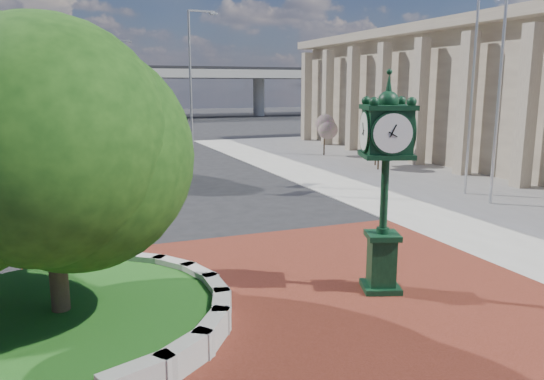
% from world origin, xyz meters
% --- Properties ---
extents(ground, '(200.00, 200.00, 0.00)m').
position_xyz_m(ground, '(0.00, 0.00, 0.00)').
color(ground, black).
rests_on(ground, ground).
extents(plaza, '(12.00, 12.00, 0.04)m').
position_xyz_m(plaza, '(0.00, -1.00, 0.02)').
color(plaza, '#602416').
rests_on(plaza, ground).
extents(sidewalk, '(20.00, 50.00, 0.04)m').
position_xyz_m(sidewalk, '(16.00, 10.00, 0.02)').
color(sidewalk, '#9E9B93').
rests_on(sidewalk, ground).
extents(planter_wall, '(2.96, 6.77, 0.54)m').
position_xyz_m(planter_wall, '(-2.71, -0.00, 0.27)').
color(planter_wall, '#9E9B93').
rests_on(planter_wall, ground).
extents(grass_bed, '(6.10, 6.10, 0.40)m').
position_xyz_m(grass_bed, '(-5.00, 0.00, 0.20)').
color(grass_bed, '#164513').
rests_on(grass_bed, ground).
extents(overpass, '(90.00, 12.00, 7.50)m').
position_xyz_m(overpass, '(-0.22, 70.00, 6.54)').
color(overpass, '#9E9B93').
rests_on(overpass, ground).
extents(tree_planter, '(5.20, 5.20, 6.33)m').
position_xyz_m(tree_planter, '(-5.00, 0.00, 3.72)').
color(tree_planter, '#38281C').
rests_on(tree_planter, ground).
extents(tree_street, '(4.40, 4.40, 5.45)m').
position_xyz_m(tree_street, '(-4.00, 18.00, 3.24)').
color(tree_street, '#38281C').
rests_on(tree_street, ground).
extents(post_clock, '(1.30, 1.30, 5.09)m').
position_xyz_m(post_clock, '(2.07, -0.68, 2.80)').
color(post_clock, black).
rests_on(post_clock, ground).
extents(parked_car, '(1.85, 4.47, 1.52)m').
position_xyz_m(parked_car, '(1.03, 37.64, 0.76)').
color(parked_car, '#4E160B').
rests_on(parked_car, ground).
extents(flagpole_a, '(1.59, 0.67, 10.59)m').
position_xyz_m(flagpole_a, '(11.48, 5.68, 5.43)').
color(flagpole_a, silver).
rests_on(flagpole_a, ground).
extents(flagpole_b, '(1.47, 0.54, 9.71)m').
position_xyz_m(flagpole_b, '(11.94, 7.68, 4.97)').
color(flagpole_b, silver).
rests_on(flagpole_b, ground).
extents(street_lamp_near, '(2.28, 0.44, 10.17)m').
position_xyz_m(street_lamp_near, '(4.56, 28.33, 5.96)').
color(street_lamp_near, slate).
rests_on(street_lamp_near, ground).
extents(street_lamp_far, '(2.05, 0.26, 9.14)m').
position_xyz_m(street_lamp_far, '(0.44, 43.60, 5.36)').
color(street_lamp_far, slate).
rests_on(street_lamp_far, ground).
extents(shrub_near, '(1.20, 1.20, 2.20)m').
position_xyz_m(shrub_near, '(12.15, 15.11, 1.59)').
color(shrub_near, '#38281C').
rests_on(shrub_near, ground).
extents(shrub_mid, '(1.20, 1.20, 2.20)m').
position_xyz_m(shrub_mid, '(12.94, 16.65, 1.59)').
color(shrub_mid, '#38281C').
rests_on(shrub_mid, ground).
extents(shrub_far, '(1.20, 1.20, 2.20)m').
position_xyz_m(shrub_far, '(12.17, 22.00, 1.59)').
color(shrub_far, '#38281C').
rests_on(shrub_far, ground).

